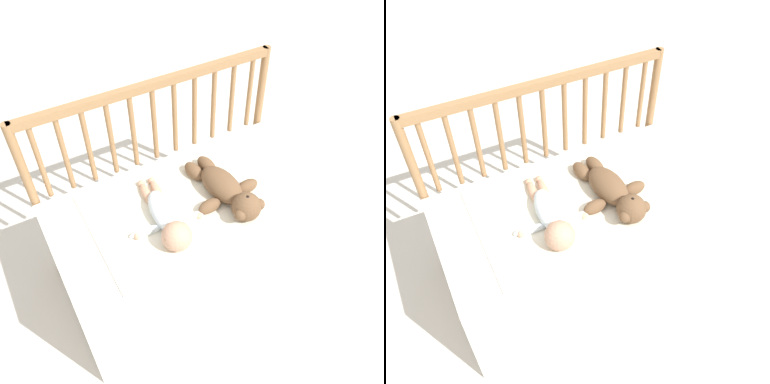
# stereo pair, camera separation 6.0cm
# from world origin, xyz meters

# --- Properties ---
(ground_plane) EXTENTS (12.00, 12.00, 0.00)m
(ground_plane) POSITION_xyz_m (0.00, 0.00, 0.00)
(ground_plane) COLOR silver
(crib_mattress) EXTENTS (1.14, 0.58, 0.51)m
(crib_mattress) POSITION_xyz_m (0.00, 0.00, 0.26)
(crib_mattress) COLOR white
(crib_mattress) RESTS_ON ground_plane
(crib_rail) EXTENTS (1.14, 0.04, 0.90)m
(crib_rail) POSITION_xyz_m (0.00, 0.32, 0.63)
(crib_rail) COLOR #997047
(crib_rail) RESTS_ON ground_plane
(blanket) EXTENTS (0.79, 0.53, 0.01)m
(blanket) POSITION_xyz_m (-0.02, -0.01, 0.51)
(blanket) COLOR silver
(blanket) RESTS_ON crib_mattress
(teddy_bear) EXTENTS (0.30, 0.42, 0.12)m
(teddy_bear) POSITION_xyz_m (0.13, -0.05, 0.56)
(teddy_bear) COLOR brown
(teddy_bear) RESTS_ON crib_mattress
(baby) EXTENTS (0.31, 0.42, 0.11)m
(baby) POSITION_xyz_m (-0.14, -0.07, 0.55)
(baby) COLOR white
(baby) RESTS_ON crib_mattress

